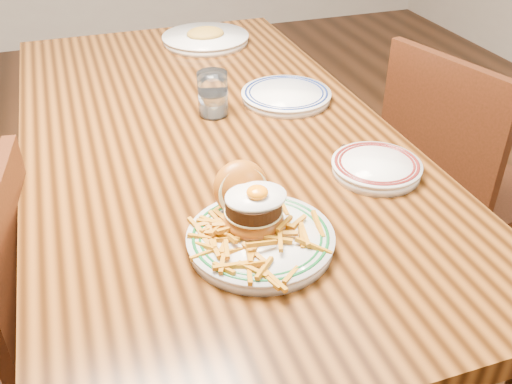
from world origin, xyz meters
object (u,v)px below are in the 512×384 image
object	(u,v)px
chair_right	(454,181)
main_plate	(257,226)
side_plate	(376,167)
table	(209,161)

from	to	relation	value
chair_right	main_plate	size ratio (longest dim) A/B	3.25
main_plate	side_plate	world-z (taller)	main_plate
table	chair_right	bearing A→B (deg)	-1.63
table	side_plate	bearing A→B (deg)	-47.31
chair_right	main_plate	bearing A→B (deg)	13.99
side_plate	main_plate	bearing A→B (deg)	-146.71
table	side_plate	xyz separation A→B (m)	(0.28, -0.31, 0.10)
table	main_plate	size ratio (longest dim) A/B	6.01
main_plate	side_plate	distance (m)	0.34
table	chair_right	xyz separation A→B (m)	(0.74, -0.02, -0.20)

